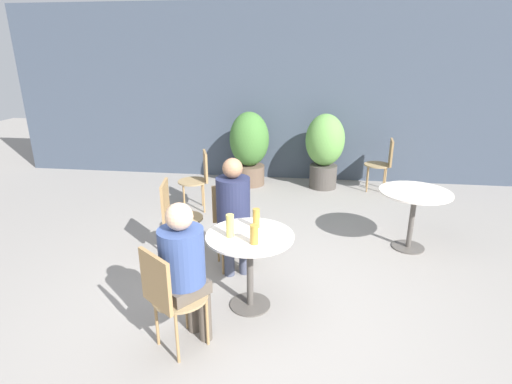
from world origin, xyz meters
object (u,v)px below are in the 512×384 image
(beer_glass_0, at_px, (256,218))
(beer_glass_2, at_px, (254,234))
(bistro_chair_1, at_px, (169,292))
(seated_person_1, at_px, (184,263))
(cafe_table_near, at_px, (250,250))
(seated_person_0, at_px, (234,206))
(beer_glass_1, at_px, (230,226))
(bistro_chair_2, at_px, (175,211))
(cafe_table_far, at_px, (414,203))
(potted_plant_0, at_px, (249,146))
(potted_plant_1, at_px, (325,147))
(bistro_chair_3, at_px, (199,175))
(bistro_chair_0, at_px, (231,218))
(bistro_chair_4, at_px, (384,160))

(beer_glass_0, bearing_deg, beer_glass_2, -85.33)
(bistro_chair_1, distance_m, seated_person_1, 0.23)
(cafe_table_near, distance_m, seated_person_0, 0.70)
(beer_glass_1, xyz_separation_m, beer_glass_2, (0.22, -0.10, -0.02))
(bistro_chair_2, bearing_deg, seated_person_1, -169.03)
(cafe_table_far, distance_m, beer_glass_1, 2.34)
(cafe_table_near, distance_m, beer_glass_1, 0.30)
(bistro_chair_1, bearing_deg, seated_person_0, -63.26)
(seated_person_0, relative_size, potted_plant_0, 0.96)
(potted_plant_1, bearing_deg, beer_glass_2, -100.41)
(potted_plant_1, bearing_deg, cafe_table_far, -66.10)
(beer_glass_1, bearing_deg, bistro_chair_3, 111.56)
(bistro_chair_1, xyz_separation_m, bistro_chair_3, (-0.56, 2.90, 0.00))
(beer_glass_0, relative_size, potted_plant_0, 0.14)
(seated_person_1, bearing_deg, seated_person_0, -59.99)
(bistro_chair_3, height_order, potted_plant_0, potted_plant_0)
(bistro_chair_0, xyz_separation_m, beer_glass_1, (0.16, -0.82, 0.28))
(bistro_chair_0, height_order, bistro_chair_3, same)
(bistro_chair_0, xyz_separation_m, potted_plant_0, (-0.21, 2.76, 0.16))
(seated_person_1, height_order, beer_glass_0, seated_person_1)
(seated_person_0, bearing_deg, bistro_chair_3, 94.15)
(bistro_chair_0, bearing_deg, cafe_table_far, -5.53)
(potted_plant_1, bearing_deg, bistro_chair_0, -110.90)
(bistro_chair_3, height_order, beer_glass_1, beer_glass_1)
(bistro_chair_4, bearing_deg, cafe_table_far, 5.82)
(beer_glass_1, distance_m, potted_plant_1, 3.68)
(bistro_chair_2, xyz_separation_m, bistro_chair_3, (-0.10, 1.37, 0.00))
(cafe_table_far, distance_m, bistro_chair_1, 2.98)
(cafe_table_far, bearing_deg, beer_glass_2, -136.71)
(seated_person_0, distance_m, potted_plant_0, 2.91)
(bistro_chair_0, xyz_separation_m, seated_person_0, (0.06, -0.14, 0.19))
(potted_plant_0, bearing_deg, bistro_chair_1, -89.65)
(bistro_chair_0, bearing_deg, beer_glass_1, -101.60)
(bistro_chair_1, distance_m, seated_person_0, 1.32)
(bistro_chair_0, xyz_separation_m, seated_person_1, (-0.10, -1.30, 0.18))
(bistro_chair_3, relative_size, potted_plant_1, 0.69)
(bistro_chair_3, xyz_separation_m, potted_plant_0, (0.54, 1.28, 0.16))
(bistro_chair_4, xyz_separation_m, potted_plant_0, (-2.23, 0.05, 0.16))
(potted_plant_1, bearing_deg, seated_person_0, -108.98)
(cafe_table_far, bearing_deg, seated_person_0, -159.03)
(cafe_table_near, height_order, bistro_chair_2, bistro_chair_2)
(seated_person_1, relative_size, beer_glass_1, 5.90)
(cafe_table_far, xyz_separation_m, potted_plant_0, (-2.21, 2.15, 0.12))
(bistro_chair_2, distance_m, bistro_chair_3, 1.38)
(bistro_chair_0, relative_size, bistro_chair_2, 1.00)
(bistro_chair_3, distance_m, seated_person_0, 1.82)
(seated_person_1, xyz_separation_m, potted_plant_0, (-0.12, 4.06, -0.02))
(cafe_table_far, bearing_deg, bistro_chair_2, -169.25)
(potted_plant_0, bearing_deg, bistro_chair_2, -99.34)
(seated_person_1, bearing_deg, bistro_chair_3, -39.20)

